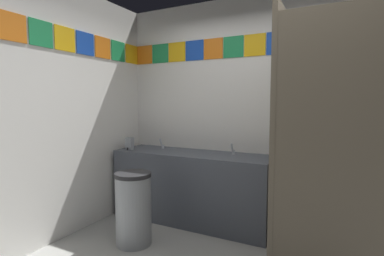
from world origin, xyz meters
TOP-DOWN VIEW (x-y plane):
  - wall_back at (-0.00, 1.54)m, footprint 3.64×0.09m
  - wall_side at (-1.86, 0.00)m, footprint 0.09×3.01m
  - vanity_counter at (-0.80, 1.21)m, footprint 1.94×0.59m
  - faucet_left at (-1.28, 1.30)m, footprint 0.04×0.10m
  - faucet_right at (-0.31, 1.30)m, footprint 0.04×0.10m
  - soap_dispenser at (-1.60, 1.03)m, footprint 0.09×0.09m
  - stall_divider at (0.56, 0.49)m, footprint 0.92×1.50m
  - toilet at (0.90, 1.11)m, footprint 0.39×0.49m
  - trash_bin at (-1.06, 0.41)m, footprint 0.37×0.37m

SIDE VIEW (x-z plane):
  - toilet at x=0.90m, z-range -0.07..0.67m
  - trash_bin at x=-1.06m, z-range 0.00..0.74m
  - vanity_counter at x=-0.80m, z-range 0.01..0.85m
  - faucet_left at x=-1.28m, z-range 0.83..0.97m
  - faucet_right at x=-0.31m, z-range 0.83..0.97m
  - soap_dispenser at x=-1.60m, z-range 0.84..1.00m
  - stall_divider at x=0.56m, z-range 0.00..2.10m
  - wall_side at x=-1.86m, z-range 0.01..2.70m
  - wall_back at x=0.00m, z-range 0.01..2.70m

